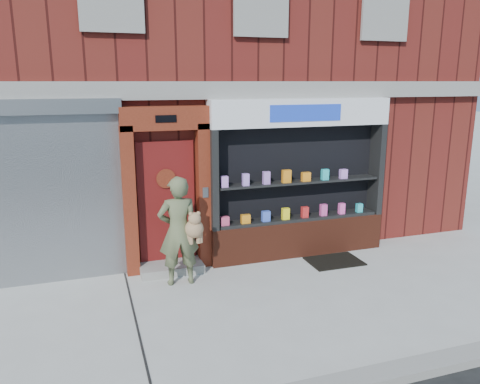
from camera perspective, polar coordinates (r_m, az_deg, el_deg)
name	(u,v)px	position (r m, az deg, el deg)	size (l,w,h in m)	color
ground	(242,308)	(7.19, 0.25, -13.98)	(80.00, 80.00, 0.00)	#9E9E99
building	(165,52)	(12.24, -9.16, 16.46)	(12.00, 8.16, 8.00)	#561713
shutter_bay	(25,183)	(8.19, -24.73, 0.96)	(3.10, 0.30, 3.04)	gray
red_door_bay	(167,190)	(8.23, -8.88, 0.23)	(1.52, 0.58, 2.90)	#551B0E
pharmacy_bay	(298,186)	(8.95, 7.14, 0.79)	(3.50, 0.41, 3.00)	#5B2415
woman	(180,231)	(7.73, -7.37, -4.71)	(0.74, 0.48, 1.83)	#555C3D
doormat	(334,261)	(9.04, 11.42, -8.26)	(0.99, 0.69, 0.02)	black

